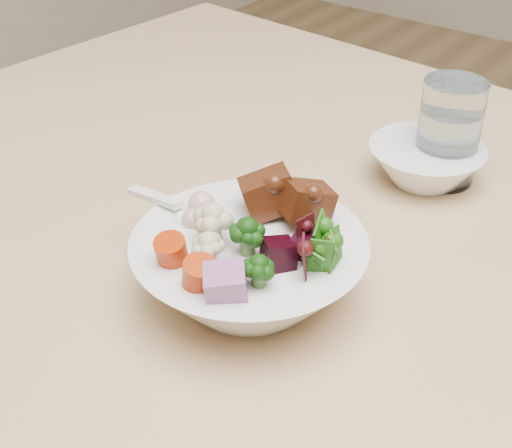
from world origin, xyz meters
name	(u,v)px	position (x,y,z in m)	size (l,w,h in m)	color
dining_table	(496,398)	(-0.22, 0.12, 0.70)	(1.74, 1.07, 0.78)	tan
food_bowl	(252,265)	(-0.42, 0.03, 0.82)	(0.20, 0.20, 0.11)	white
soup_spoon	(181,214)	(-0.50, 0.02, 0.84)	(0.10, 0.03, 0.02)	white
water_glass	(448,136)	(-0.38, 0.32, 0.84)	(0.07, 0.07, 0.12)	white
side_bowl	(425,164)	(-0.39, 0.31, 0.81)	(0.13, 0.13, 0.04)	white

